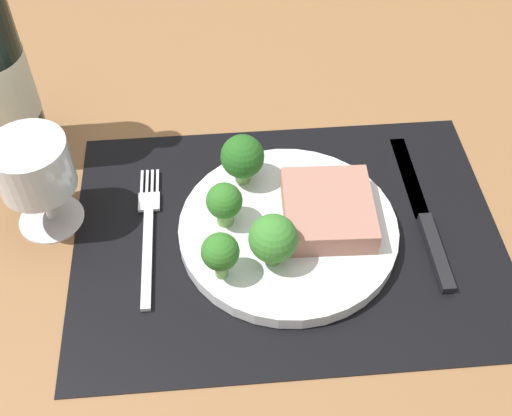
{
  "coord_description": "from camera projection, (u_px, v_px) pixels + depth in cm",
  "views": [
    {
      "loc": [
        -7.12,
        -43.39,
        55.18
      ],
      "look_at": [
        -3.24,
        2.7,
        1.9
      ],
      "focal_mm": 45.4,
      "sensor_mm": 36.0,
      "label": 1
    }
  ],
  "objects": [
    {
      "name": "wine_glass",
      "position": [
        34.0,
        171.0,
        0.66
      ],
      "size": [
        7.99,
        7.99,
        11.34
      ],
      "color": "silver",
      "rests_on": "ground_plane"
    },
    {
      "name": "knife",
      "position": [
        425.0,
        220.0,
        0.71
      ],
      "size": [
        1.8,
        23.0,
        0.8
      ],
      "rotation": [
        0.0,
        0.0,
        0.04
      ],
      "color": "black",
      "rests_on": "placemat"
    },
    {
      "name": "broccoli_near_steak",
      "position": [
        224.0,
        202.0,
        0.67
      ],
      "size": [
        3.84,
        3.84,
        5.24
      ],
      "color": "#6B994C",
      "rests_on": "plate"
    },
    {
      "name": "steak",
      "position": [
        328.0,
        210.0,
        0.69
      ],
      "size": [
        9.82,
        10.7,
        2.77
      ],
      "primitive_type": "cube",
      "rotation": [
        0.0,
        0.0,
        -0.04
      ],
      "color": "#9E6B5B",
      "rests_on": "plate"
    },
    {
      "name": "placemat",
      "position": [
        288.0,
        235.0,
        0.7
      ],
      "size": [
        46.18,
        33.87,
        0.3
      ],
      "primitive_type": "cube",
      "color": "black",
      "rests_on": "ground_plane"
    },
    {
      "name": "broccoli_near_fork",
      "position": [
        220.0,
        253.0,
        0.62
      ],
      "size": [
        3.77,
        3.77,
        5.63
      ],
      "color": "#6B994C",
      "rests_on": "plate"
    },
    {
      "name": "fork",
      "position": [
        148.0,
        232.0,
        0.7
      ],
      "size": [
        2.4,
        19.2,
        0.5
      ],
      "rotation": [
        0.0,
        0.0,
        0.01
      ],
      "color": "silver",
      "rests_on": "placemat"
    },
    {
      "name": "ground_plane",
      "position": [
        287.0,
        245.0,
        0.72
      ],
      "size": [
        140.0,
        110.0,
        3.0
      ],
      "primitive_type": "cube",
      "color": "brown"
    },
    {
      "name": "broccoli_front_edge",
      "position": [
        242.0,
        157.0,
        0.71
      ],
      "size": [
        4.86,
        4.86,
        6.06
      ],
      "color": "#6B994C",
      "rests_on": "plate"
    },
    {
      "name": "plate",
      "position": [
        288.0,
        230.0,
        0.7
      ],
      "size": [
        23.5,
        23.5,
        1.6
      ],
      "primitive_type": "cylinder",
      "color": "silver",
      "rests_on": "placemat"
    },
    {
      "name": "broccoli_back_left",
      "position": [
        273.0,
        239.0,
        0.63
      ],
      "size": [
        4.92,
        4.92,
        5.99
      ],
      "color": "#5B8942",
      "rests_on": "plate"
    }
  ]
}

